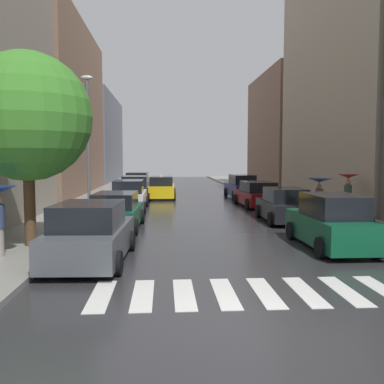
{
  "coord_description": "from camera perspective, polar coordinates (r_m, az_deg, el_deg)",
  "views": [
    {
      "loc": [
        -1.78,
        -7.26,
        2.98
      ],
      "look_at": [
        -0.03,
        19.53,
        0.84
      ],
      "focal_mm": 40.16,
      "sensor_mm": 36.0,
      "label": 1
    }
  ],
  "objects": [
    {
      "name": "pedestrian_foreground",
      "position": [
        22.33,
        20.01,
        0.83
      ],
      "size": [
        1.02,
        1.02,
        2.04
      ],
      "rotation": [
        0.0,
        0.0,
        4.94
      ],
      "color": "#38513D",
      "rests_on": "sidewalk_right"
    },
    {
      "name": "pedestrian_by_kerb",
      "position": [
        20.9,
        16.55,
        0.58
      ],
      "size": [
        1.17,
        1.17,
        1.89
      ],
      "rotation": [
        0.0,
        0.0,
        1.11
      ],
      "color": "black",
      "rests_on": "sidewalk_right"
    },
    {
      "name": "sidewalk_left",
      "position": [
        31.75,
        -12.28,
        -0.8
      ],
      "size": [
        3.0,
        72.0,
        0.15
      ],
      "primitive_type": "cube",
      "color": "gray",
      "rests_on": "ground"
    },
    {
      "name": "lamp_post_left",
      "position": [
        22.16,
        -13.65,
        7.39
      ],
      "size": [
        0.6,
        0.28,
        6.89
      ],
      "color": "#595B60",
      "rests_on": "sidewalk_left"
    },
    {
      "name": "parked_car_left_nearest",
      "position": [
        12.59,
        -13.36,
        -5.52
      ],
      "size": [
        2.31,
        4.53,
        1.72
      ],
      "rotation": [
        0.0,
        0.0,
        1.53
      ],
      "color": "#474C51",
      "rests_on": "ground"
    },
    {
      "name": "street_tree_left",
      "position": [
        14.78,
        -21.06,
        9.27
      ],
      "size": [
        4.1,
        4.1,
        6.18
      ],
      "color": "#513823",
      "rests_on": "sidewalk_left"
    },
    {
      "name": "parked_car_left_third",
      "position": [
        24.73,
        -8.34,
        -0.54
      ],
      "size": [
        2.02,
        4.79,
        1.72
      ],
      "rotation": [
        0.0,
        0.0,
        1.57
      ],
      "color": "silver",
      "rests_on": "ground"
    },
    {
      "name": "parked_car_right_third",
      "position": [
        26.6,
        8.64,
        -0.35
      ],
      "size": [
        2.32,
        4.86,
        1.54
      ],
      "rotation": [
        0.0,
        0.0,
        1.62
      ],
      "color": "maroon",
      "rests_on": "ground"
    },
    {
      "name": "parked_car_right_fourth",
      "position": [
        32.19,
        6.6,
        0.65
      ],
      "size": [
        2.15,
        4.66,
        1.73
      ],
      "rotation": [
        0.0,
        0.0,
        1.62
      ],
      "color": "navy",
      "rests_on": "ground"
    },
    {
      "name": "taxi_midroad",
      "position": [
        31.67,
        -4.07,
        0.53
      ],
      "size": [
        2.14,
        4.68,
        1.81
      ],
      "rotation": [
        0.0,
        0.0,
        1.55
      ],
      "color": "yellow",
      "rests_on": "ground"
    },
    {
      "name": "ground_plane",
      "position": [
        31.46,
        -0.48,
        -0.92
      ],
      "size": [
        28.0,
        72.0,
        0.04
      ],
      "primitive_type": "cube",
      "color": "#2A2A2D"
    },
    {
      "name": "crosswalk_stripes",
      "position": [
        9.81,
        7.06,
        -13.12
      ],
      "size": [
        6.75,
        2.2,
        0.01
      ],
      "color": "silver",
      "rests_on": "ground"
    },
    {
      "name": "building_right_far",
      "position": [
        44.88,
        12.93,
        7.86
      ],
      "size": [
        6.0,
        13.95,
        11.31
      ],
      "primitive_type": "cube",
      "color": "#8C6B56",
      "rests_on": "ground"
    },
    {
      "name": "building_right_mid",
      "position": [
        30.61,
        21.76,
        14.77
      ],
      "size": [
        6.0,
        15.74,
        17.16
      ],
      "primitive_type": "cube",
      "color": "#B2A38C",
      "rests_on": "ground"
    },
    {
      "name": "parked_car_left_second",
      "position": [
        18.17,
        -10.03,
        -2.62
      ],
      "size": [
        2.2,
        4.54,
        1.55
      ],
      "rotation": [
        0.0,
        0.0,
        1.53
      ],
      "color": "#0C4C2D",
      "rests_on": "ground"
    },
    {
      "name": "building_left_mid",
      "position": [
        37.12,
        -18.41,
        10.29
      ],
      "size": [
        6.0,
        18.44,
        13.67
      ],
      "primitive_type": "cube",
      "color": "#8C6B56",
      "rests_on": "ground"
    },
    {
      "name": "sidewalk_right",
      "position": [
        32.47,
        11.05,
        -0.66
      ],
      "size": [
        3.0,
        72.0,
        0.15
      ],
      "primitive_type": "cube",
      "color": "gray",
      "rests_on": "ground"
    },
    {
      "name": "parked_car_left_fourth",
      "position": [
        30.18,
        -7.65,
        0.39
      ],
      "size": [
        2.25,
        4.83,
        1.73
      ],
      "rotation": [
        0.0,
        0.0,
        1.61
      ],
      "color": "black",
      "rests_on": "ground"
    },
    {
      "name": "building_left_far",
      "position": [
        56.72,
        -13.19,
        6.84
      ],
      "size": [
        6.0,
        19.52,
        10.71
      ],
      "primitive_type": "cube",
      "color": "slate",
      "rests_on": "ground"
    },
    {
      "name": "parked_car_right_second",
      "position": [
        20.45,
        12.14,
        -1.82
      ],
      "size": [
        2.11,
        4.19,
        1.59
      ],
      "rotation": [
        0.0,
        0.0,
        1.55
      ],
      "color": "black",
      "rests_on": "ground"
    },
    {
      "name": "parked_car_right_nearest",
      "position": [
        14.93,
        18.02,
        -3.94
      ],
      "size": [
        1.98,
        4.49,
        1.8
      ],
      "rotation": [
        0.0,
        0.0,
        1.57
      ],
      "color": "#0C4C2D",
      "rests_on": "ground"
    },
    {
      "name": "parked_car_left_fifth",
      "position": [
        36.14,
        -7.22,
        1.1
      ],
      "size": [
        2.23,
        4.26,
        1.78
      ],
      "rotation": [
        0.0,
        0.0,
        1.53
      ],
      "color": "#474C51",
      "rests_on": "ground"
    }
  ]
}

